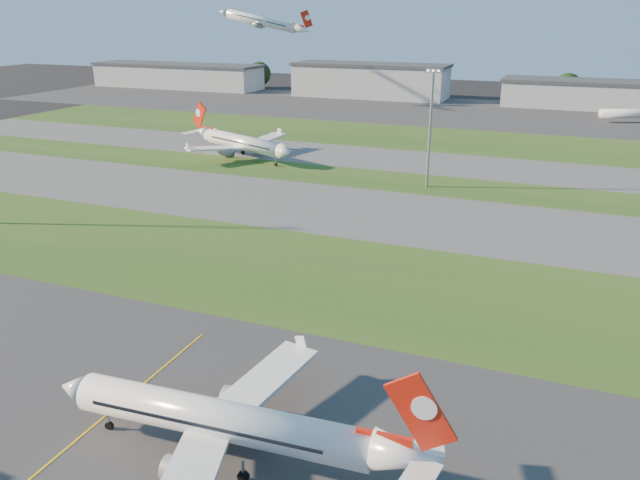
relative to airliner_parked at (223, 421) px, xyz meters
The scene contains 18 objects.
grass_strip_a 44.56m from the airliner_parked, 115.01° to the left, with size 300.00×34.00×0.01m, color #234918.
taxiway_a 75.70m from the airliner_parked, 104.38° to the left, with size 300.00×32.00×0.01m, color #515154.
grass_strip_b 100.09m from the airliner_parked, 100.82° to the left, with size 300.00×18.00×0.01m, color #234918.
taxiway_b 121.76m from the airliner_parked, 98.88° to the left, with size 300.00×26.00×0.01m, color #515154.
grass_strip_c 154.43m from the airliner_parked, 96.99° to the left, with size 300.00×40.00×0.01m, color #234918.
apron_far 214.10m from the airliner_parked, 95.03° to the left, with size 400.00×80.00×0.01m, color #333335.
airliner_parked is the anchor object (origin of this frame).
airliner_taxiing 120.95m from the airliner_parked, 117.85° to the left, with size 35.75×30.40×11.86m.
airliner_departing 227.98m from the airliner_parked, 115.82° to the left, with size 33.76×28.60×11.06m.
mini_jet_near 215.46m from the airliner_parked, 77.67° to the left, with size 27.19×12.64×9.48m.
light_mast_centre 96.96m from the airliner_parked, 92.25° to the left, with size 3.20×0.70×25.80m.
hangar_far_west 296.07m from the airliner_parked, 124.76° to the left, with size 91.80×23.00×12.20m.
hangar_west 251.50m from the airliner_parked, 104.69° to the left, with size 71.40×23.00×15.20m.
hangar_east 245.93m from the airliner_parked, 81.53° to the left, with size 81.60×23.00×11.20m.
tree_far_west 330.54m from the airliner_parked, 129.17° to the left, with size 11.00×11.00×12.00m.
tree_west 288.59m from the airliner_parked, 116.50° to the left, with size 12.10×12.10×13.20m.
tree_mid_west 257.19m from the airliner_parked, 98.67° to the left, with size 9.90×9.90×10.80m.
tree_mid_east 258.14m from the airliner_parked, 85.28° to the left, with size 11.55×11.55×12.60m.
Camera 1 is at (43.39, -27.07, 36.92)m, focal length 35.00 mm.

